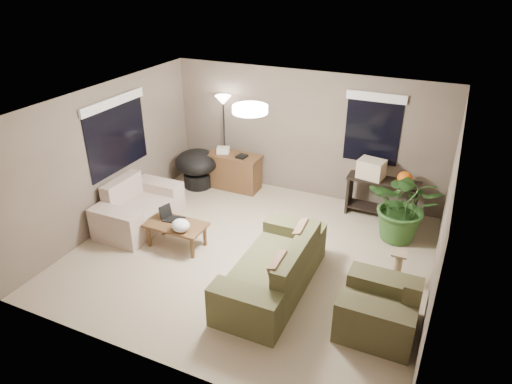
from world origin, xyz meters
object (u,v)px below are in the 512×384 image
at_px(main_sofa, 275,272).
at_px(armchair, 380,310).
at_px(papasan_chair, 197,166).
at_px(coffee_table, 176,227).
at_px(desk, 234,171).
at_px(houseplant, 404,213).
at_px(loveseat, 138,210).
at_px(cat_scratching_post, 397,269).
at_px(console_table, 382,195).
at_px(floor_lamp, 223,111).

relative_size(main_sofa, armchair, 2.20).
bearing_deg(papasan_chair, coffee_table, -67.92).
xyz_separation_m(coffee_table, desk, (-0.11, 2.35, 0.02)).
distance_m(desk, houseplant, 3.54).
relative_size(loveseat, cat_scratching_post, 3.20).
bearing_deg(console_table, floor_lamp, 178.84).
xyz_separation_m(main_sofa, armchair, (1.53, -0.20, 0.00)).
height_order(armchair, desk, armchair).
xyz_separation_m(loveseat, floor_lamp, (0.62, 2.17, 1.30)).
bearing_deg(loveseat, console_table, 28.28).
relative_size(loveseat, desk, 1.45).
distance_m(coffee_table, cat_scratching_post, 3.55).
bearing_deg(desk, floor_lamp, 155.57).
distance_m(coffee_table, houseplant, 3.82).
bearing_deg(cat_scratching_post, main_sofa, -149.95).
height_order(papasan_chair, floor_lamp, floor_lamp).
distance_m(floor_lamp, houseplant, 3.99).
xyz_separation_m(loveseat, armchair, (4.46, -0.86, 0.00)).
relative_size(desk, floor_lamp, 0.58).
relative_size(armchair, floor_lamp, 0.52).
bearing_deg(desk, coffee_table, -87.37).
distance_m(main_sofa, desk, 3.39).
distance_m(console_table, cat_scratching_post, 1.97).
distance_m(loveseat, houseplant, 4.63).
distance_m(armchair, desk, 4.60).
distance_m(main_sofa, armchair, 1.54).
bearing_deg(houseplant, desk, 170.51).
distance_m(main_sofa, coffee_table, 1.95).
bearing_deg(loveseat, papasan_chair, 85.03).
xyz_separation_m(floor_lamp, houseplant, (3.77, -0.71, -1.09)).
distance_m(main_sofa, houseplant, 2.59).
relative_size(main_sofa, loveseat, 1.37).
distance_m(loveseat, papasan_chair, 1.83).
height_order(loveseat, coffee_table, loveseat).
xyz_separation_m(armchair, cat_scratching_post, (0.05, 1.11, -0.08)).
bearing_deg(armchair, main_sofa, 172.70).
bearing_deg(floor_lamp, cat_scratching_post, -26.32).
xyz_separation_m(console_table, floor_lamp, (-3.29, 0.07, 1.16)).
bearing_deg(loveseat, coffee_table, -16.74).
xyz_separation_m(desk, houseplant, (3.48, -0.58, 0.13)).
bearing_deg(main_sofa, loveseat, 167.20).
distance_m(papasan_chair, houseplant, 4.25).
relative_size(main_sofa, floor_lamp, 1.15).
xyz_separation_m(armchair, desk, (-3.56, 2.91, 0.08)).
height_order(floor_lamp, houseplant, floor_lamp).
distance_m(armchair, console_table, 3.02).
bearing_deg(desk, console_table, 1.18).
distance_m(loveseat, floor_lamp, 2.61).
relative_size(papasan_chair, cat_scratching_post, 1.82).
relative_size(console_table, houseplant, 1.00).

